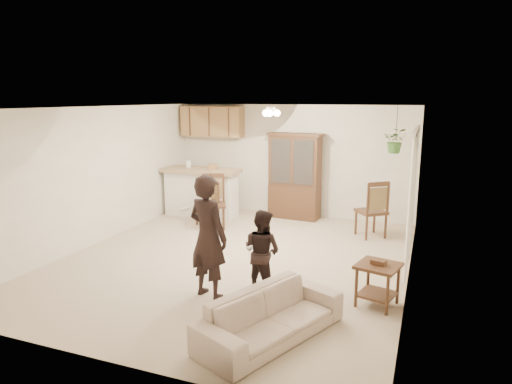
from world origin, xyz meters
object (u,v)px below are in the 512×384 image
(chair_hutch_left, at_px, (207,213))
(chair_hutch_right, at_px, (371,221))
(chair_bar, at_px, (214,213))
(china_hutch, at_px, (295,177))
(sofa, at_px, (271,307))
(child, at_px, (262,245))
(side_table, at_px, (377,284))
(adult, at_px, (208,233))

(chair_hutch_left, height_order, chair_hutch_right, chair_hutch_right)
(chair_bar, bearing_deg, china_hutch, 20.89)
(china_hutch, distance_m, chair_hutch_left, 2.10)
(chair_hutch_left, bearing_deg, sofa, -11.47)
(child, distance_m, side_table, 1.60)
(chair_hutch_right, bearing_deg, china_hutch, -62.94)
(child, xyz_separation_m, chair_hutch_left, (-2.22, 2.71, -0.40))
(adult, distance_m, chair_bar, 3.37)
(side_table, distance_m, chair_hutch_right, 3.07)
(chair_bar, bearing_deg, adult, -90.87)
(adult, xyz_separation_m, chair_hutch_right, (1.70, 3.57, -0.59))
(china_hutch, distance_m, side_table, 4.53)
(child, distance_m, chair_hutch_right, 3.37)
(adult, bearing_deg, china_hutch, -71.79)
(chair_hutch_left, distance_m, chair_hutch_right, 3.33)
(adult, xyz_separation_m, child, (0.62, 0.40, -0.22))
(adult, height_order, chair_bar, adult)
(child, relative_size, chair_hutch_left, 1.40)
(adult, bearing_deg, sofa, 164.47)
(sofa, height_order, chair_hutch_left, chair_hutch_left)
(china_hutch, xyz_separation_m, side_table, (2.24, -3.88, -0.64))
(china_hutch, xyz_separation_m, chair_hutch_left, (-1.51, -1.30, -0.66))
(child, bearing_deg, chair_hutch_right, -92.76)
(china_hutch, height_order, chair_hutch_left, china_hutch)
(chair_hutch_left, bearing_deg, chair_hutch_right, 51.01)
(child, bearing_deg, chair_bar, -36.29)
(side_table, bearing_deg, chair_hutch_left, 145.61)
(sofa, xyz_separation_m, chair_hutch_right, (0.55, 4.30, -0.05))
(sofa, distance_m, side_table, 1.63)
(china_hutch, bearing_deg, chair_bar, -129.27)
(sofa, relative_size, chair_hutch_right, 1.68)
(sofa, bearing_deg, side_table, -15.17)
(china_hutch, bearing_deg, chair_hutch_right, -21.27)
(side_table, xyz_separation_m, chair_hutch_right, (-0.46, 3.04, 0.02))
(side_table, distance_m, chair_hutch_left, 4.55)
(child, relative_size, side_table, 2.17)
(china_hutch, bearing_deg, side_table, -55.96)
(chair_hutch_left, bearing_deg, china_hutch, 83.73)
(chair_bar, distance_m, chair_hutch_left, 0.22)
(china_hutch, height_order, side_table, china_hutch)
(china_hutch, relative_size, chair_bar, 1.71)
(sofa, relative_size, adult, 1.04)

